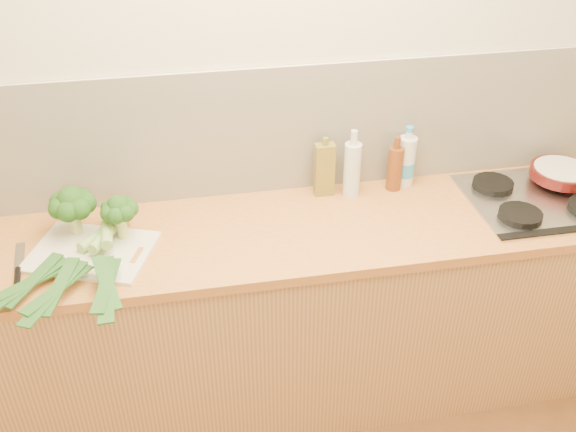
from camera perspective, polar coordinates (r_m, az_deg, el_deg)
name	(u,v)px	position (r m, az deg, el deg)	size (l,w,h in m)	color
room_shell	(283,131)	(2.60, -0.44, 7.57)	(3.50, 3.50, 3.50)	beige
counter	(296,313)	(2.77, 0.70, -8.61)	(3.20, 0.62, 0.90)	tan
gas_hob	(540,198)	(2.83, 21.50, 1.47)	(0.58, 0.50, 0.04)	silver
chopping_board	(92,252)	(2.45, -17.05, -3.05)	(0.43, 0.31, 0.01)	beige
broccoli_left	(72,204)	(2.49, -18.65, 1.03)	(0.17, 0.17, 0.20)	#B5C472
broccoli_right	(119,210)	(2.42, -14.79, 0.53)	(0.14, 0.14, 0.18)	#B5C472
leek_front	(78,250)	(2.42, -18.13, -2.85)	(0.47, 0.52, 0.04)	white
leek_mid	(91,251)	(2.37, -17.12, -3.03)	(0.33, 0.61, 0.04)	white
leek_back	(107,246)	(2.35, -15.82, -2.60)	(0.11, 0.67, 0.04)	white
chefs_knife	(18,273)	(2.43, -22.88, -4.69)	(0.06, 0.29, 0.02)	silver
skillet	(562,172)	(2.96, 23.18, 3.58)	(0.38, 0.26, 0.04)	#4D0F0C
oil_tin	(324,169)	(2.64, 3.25, 4.18)	(0.08, 0.05, 0.26)	olive
glass_bottle	(352,168)	(2.64, 5.72, 4.22)	(0.07, 0.07, 0.29)	silver
amber_bottle	(395,167)	(2.72, 9.48, 4.28)	(0.06, 0.06, 0.24)	brown
water_bottle	(406,163)	(2.76, 10.44, 4.70)	(0.08, 0.08, 0.25)	silver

